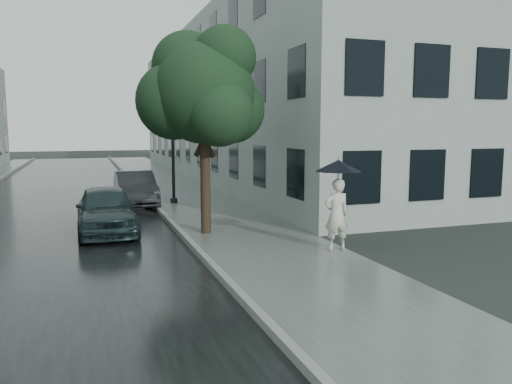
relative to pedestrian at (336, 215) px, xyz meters
name	(u,v)px	position (x,y,z in m)	size (l,w,h in m)	color
ground	(270,255)	(-1.70, 0.04, -0.88)	(120.00, 120.00, 0.00)	black
sidewalk	(183,193)	(-1.45, 12.04, -0.88)	(3.50, 60.00, 0.01)	slate
kerb_near	(143,193)	(-3.27, 12.04, -0.81)	(0.15, 60.00, 0.15)	slate
asphalt_road	(60,198)	(-6.78, 12.04, -0.88)	(6.85, 60.00, 0.00)	black
building_near	(242,104)	(3.77, 19.54, 3.62)	(7.02, 36.00, 9.00)	gray
pedestrian	(336,215)	(0.00, 0.00, 0.00)	(0.64, 0.42, 1.75)	beige
umbrella	(338,166)	(0.02, 0.00, 1.19)	(1.33, 1.33, 1.33)	black
street_tree	(203,92)	(-2.52, 3.16, 3.08)	(3.67, 3.33, 5.76)	#332619
lamp_post	(169,133)	(-2.55, 9.09, 1.91)	(0.82, 0.47, 4.87)	black
car_near	(106,209)	(-5.20, 3.94, -0.20)	(1.60, 3.98, 1.36)	#182729
car_far	(135,188)	(-3.90, 8.99, -0.22)	(1.38, 3.97, 1.31)	#26282B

